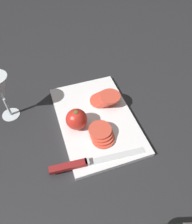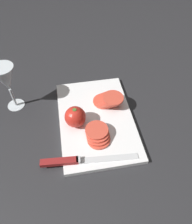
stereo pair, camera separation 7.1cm
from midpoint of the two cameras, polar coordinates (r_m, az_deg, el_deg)
The scene contains 7 objects.
ground_plane at distance 0.73m, azimuth 0.85°, elevation -3.57°, with size 3.00×3.00×0.00m, color #28282B.
cutting_board at distance 0.74m, azimuth -2.75°, elevation -2.03°, with size 0.37×0.25×0.01m.
wine_glass at distance 0.75m, azimuth -26.40°, elevation 5.08°, with size 0.08×0.08×0.17m.
whole_tomato at distance 0.69m, azimuth -8.07°, elevation -2.06°, with size 0.07×0.07×0.07m.
knife at distance 0.64m, azimuth -7.95°, elevation -13.57°, with size 0.04×0.28×0.01m.
tomato_slice_stack_near at distance 0.77m, azimuth -0.27°, elevation 3.42°, with size 0.10×0.10×0.04m.
tomato_slice_stack_far at distance 0.68m, azimuth -1.54°, elevation -6.01°, with size 0.09×0.07×0.03m.
Camera 1 is at (-0.41, 0.19, 0.59)m, focal length 35.00 mm.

